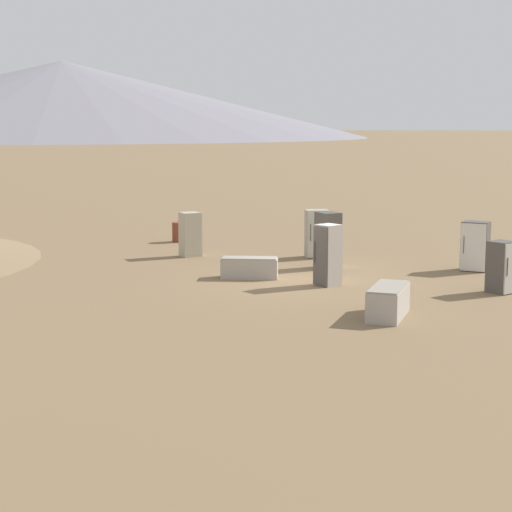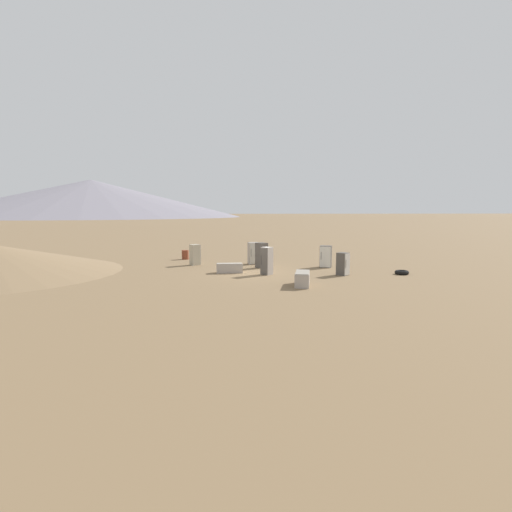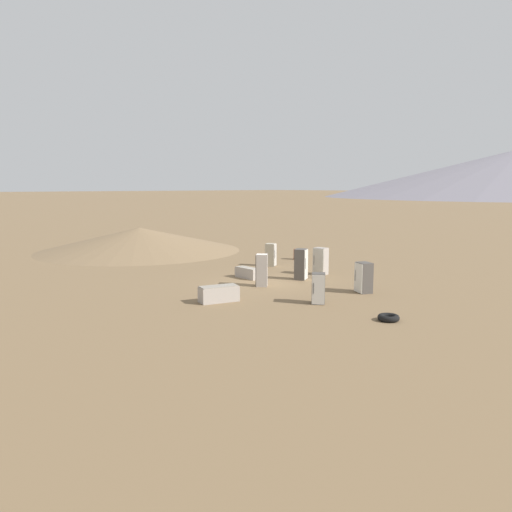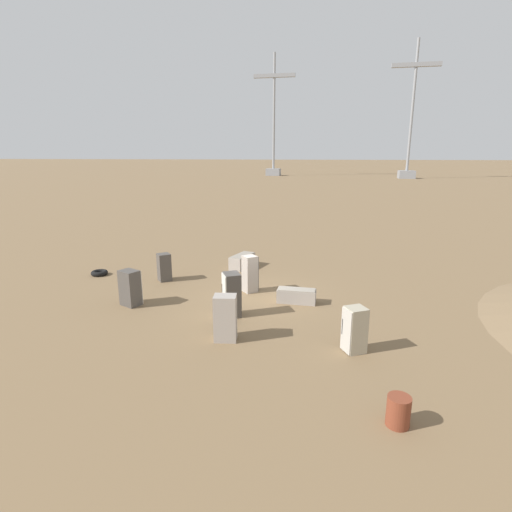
% 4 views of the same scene
% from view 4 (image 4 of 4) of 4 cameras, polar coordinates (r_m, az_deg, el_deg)
% --- Properties ---
extents(ground_plane, '(1000.00, 1000.00, 0.00)m').
position_cam_4_polar(ground_plane, '(18.32, 0.56, -5.76)').
color(ground_plane, brown).
extents(power_pylon_1, '(12.09, 4.15, 34.56)m').
position_cam_4_polar(power_pylon_1, '(117.13, 21.12, 15.57)').
color(power_pylon_1, gray).
rests_on(power_pylon_1, ground_plane).
extents(power_pylon_2, '(12.17, 4.17, 34.78)m').
position_cam_4_polar(power_pylon_2, '(125.40, 2.54, 16.36)').
color(power_pylon_2, gray).
rests_on(power_pylon_2, ground_plane).
extents(discarded_fridge_0, '(1.69, 0.66, 0.62)m').
position_cam_4_polar(discarded_fridge_0, '(17.55, 5.79, -5.68)').
color(discarded_fridge_0, '#A89E93').
rests_on(discarded_fridge_0, ground_plane).
extents(discarded_fridge_1, '(0.86, 0.87, 1.41)m').
position_cam_4_polar(discarded_fridge_1, '(20.90, -12.99, -1.56)').
color(discarded_fridge_1, '#4C4742').
rests_on(discarded_fridge_1, ground_plane).
extents(discarded_fridge_2, '(0.86, 0.84, 1.52)m').
position_cam_4_polar(discarded_fridge_2, '(13.55, 13.90, -10.19)').
color(discarded_fridge_2, '#B2A88E').
rests_on(discarded_fridge_2, ground_plane).
extents(discarded_fridge_3, '(1.22, 1.95, 0.75)m').
position_cam_4_polar(discarded_fridge_3, '(22.78, -1.99, -0.74)').
color(discarded_fridge_3, '#A89E93').
rests_on(discarded_fridge_3, ground_plane).
extents(discarded_fridge_4, '(0.83, 0.83, 1.74)m').
position_cam_4_polar(discarded_fridge_4, '(18.66, -0.84, -2.57)').
color(discarded_fridge_4, '#A89E93').
rests_on(discarded_fridge_4, ground_plane).
extents(discarded_fridge_5, '(0.98, 0.91, 1.54)m').
position_cam_4_polar(discarded_fridge_5, '(17.88, -17.51, -4.36)').
color(discarded_fridge_5, '#4C4742').
rests_on(discarded_fridge_5, ground_plane).
extents(discarded_fridge_6, '(0.85, 0.74, 1.63)m').
position_cam_4_polar(discarded_fridge_6, '(13.96, -4.40, -8.79)').
color(discarded_fridge_6, '#A89E93').
rests_on(discarded_fridge_6, ground_plane).
extents(discarded_fridge_7, '(0.90, 0.94, 1.77)m').
position_cam_4_polar(discarded_fridge_7, '(15.92, -3.50, -5.55)').
color(discarded_fridge_7, '#4C4742').
rests_on(discarded_fridge_7, ground_plane).
extents(scrap_tire, '(0.87, 0.87, 0.25)m').
position_cam_4_polar(scrap_tire, '(23.00, -21.46, -2.25)').
color(scrap_tire, black).
rests_on(scrap_tire, ground_plane).
extents(rusty_barrel, '(0.56, 0.56, 0.76)m').
position_cam_4_polar(rusty_barrel, '(10.70, 19.67, -20.14)').
color(rusty_barrel, brown).
rests_on(rusty_barrel, ground_plane).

